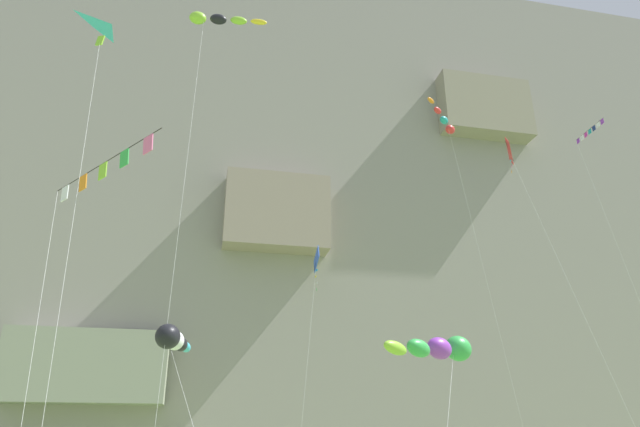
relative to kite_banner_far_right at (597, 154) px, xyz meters
name	(u,v)px	position (x,y,z in m)	size (l,w,h in m)	color
cliff_face	(267,201)	(-23.64, 40.42, 10.79)	(180.00, 25.45, 73.09)	gray
kite_banner_far_right	(597,154)	(0.00, 0.00, 0.00)	(2.91, 3.90, 28.13)	black
kite_banner_upper_mid	(100,178)	(-35.68, -17.01, -13.89)	(4.39, 5.93, 12.45)	black
kite_delta_upper_left	(108,40)	(-36.81, -14.50, -5.91)	(2.42, 6.50, 20.30)	#38B2D1
kite_windsock_mid_right	(174,340)	(-32.82, -11.47, -18.65)	(3.25, 9.99, 7.53)	black
kite_windsock_mid_left	(441,348)	(-23.12, -17.00, -19.52)	(4.78, 4.83, 6.87)	green
kite_windsock_low_center	(445,121)	(-10.57, 6.26, 5.66)	(6.37, 4.88, 32.11)	red
kite_windsock_far_left	(216,20)	(-32.28, -9.05, 0.73)	(4.66, 6.02, 26.86)	#8CCC33
kite_diamond_upper_right	(512,158)	(-11.69, -5.64, -4.59)	(3.16, 6.06, 22.80)	red
kite_diamond_near_cliff	(316,262)	(-22.52, 8.82, -8.30)	(2.77, 7.15, 19.03)	blue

